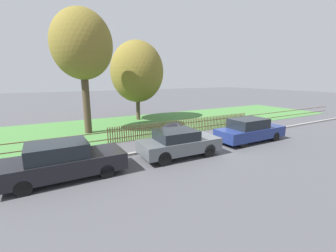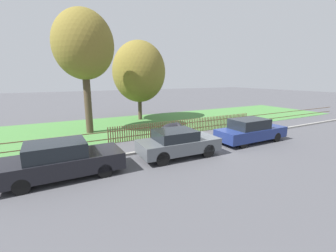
# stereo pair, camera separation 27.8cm
# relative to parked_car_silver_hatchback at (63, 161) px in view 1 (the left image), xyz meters

# --- Properties ---
(ground_plane) EXTENTS (120.00, 120.00, 0.00)m
(ground_plane) POSITION_rel_parked_car_silver_hatchback_xyz_m (8.44, 1.17, -0.73)
(ground_plane) COLOR #4C4C51
(kerb_stone) EXTENTS (37.27, 0.20, 0.12)m
(kerb_stone) POSITION_rel_parked_car_silver_hatchback_xyz_m (8.44, 1.27, -0.67)
(kerb_stone) COLOR gray
(kerb_stone) RESTS_ON ground
(grass_strip) EXTENTS (37.27, 9.03, 0.01)m
(grass_strip) POSITION_rel_parked_car_silver_hatchback_xyz_m (8.44, 8.27, -0.72)
(grass_strip) COLOR #477F3D
(grass_strip) RESTS_ON ground
(park_fence) EXTENTS (37.27, 0.05, 1.03)m
(park_fence) POSITION_rel_parked_car_silver_hatchback_xyz_m (8.44, 3.77, -0.22)
(park_fence) COLOR brown
(park_fence) RESTS_ON ground
(parked_car_silver_hatchback) EXTENTS (4.53, 1.82, 1.47)m
(parked_car_silver_hatchback) POSITION_rel_parked_car_silver_hatchback_xyz_m (0.00, 0.00, 0.00)
(parked_car_silver_hatchback) COLOR black
(parked_car_silver_hatchback) RESTS_ON ground
(parked_car_black_saloon) EXTENTS (4.10, 1.89, 1.37)m
(parked_car_black_saloon) POSITION_rel_parked_car_silver_hatchback_xyz_m (5.27, -0.08, -0.02)
(parked_car_black_saloon) COLOR #51565B
(parked_car_black_saloon) RESTS_ON ground
(parked_car_navy_estate) EXTENTS (4.59, 1.69, 1.46)m
(parked_car_navy_estate) POSITION_rel_parked_car_silver_hatchback_xyz_m (10.55, 0.05, -0.01)
(parked_car_navy_estate) COLOR navy
(parked_car_navy_estate) RESTS_ON ground
(covered_motorcycle) EXTENTS (1.83, 0.89, 1.14)m
(covered_motorcycle) POSITION_rel_parked_car_silver_hatchback_xyz_m (6.46, 2.55, -0.04)
(covered_motorcycle) COLOR black
(covered_motorcycle) RESTS_ON ground
(tree_nearest_kerb) EXTENTS (4.01, 4.01, 8.37)m
(tree_nearest_kerb) POSITION_rel_parked_car_silver_hatchback_xyz_m (2.25, 7.30, 5.27)
(tree_nearest_kerb) COLOR #473828
(tree_nearest_kerb) RESTS_ON ground
(tree_behind_motorcycle) EXTENTS (4.79, 4.79, 7.18)m
(tree_behind_motorcycle) POSITION_rel_parked_car_silver_hatchback_xyz_m (7.38, 10.46, 3.69)
(tree_behind_motorcycle) COLOR #473828
(tree_behind_motorcycle) RESTS_ON ground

